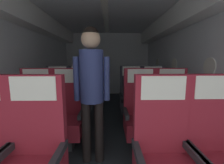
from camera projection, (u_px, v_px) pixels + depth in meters
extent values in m
cube|color=#23282D|center=(105.00, 128.00, 2.80)|extent=(3.30, 6.15, 0.02)
cube|color=silver|center=(18.00, 68.00, 2.61)|extent=(0.08, 5.75, 2.28)
cube|color=silver|center=(190.00, 68.00, 2.65)|extent=(0.08, 5.75, 2.28)
cube|color=silver|center=(104.00, 0.00, 2.46)|extent=(3.18, 5.75, 0.06)
cube|color=silver|center=(107.00, 64.00, 5.50)|extent=(3.18, 0.06, 2.28)
cube|color=white|center=(24.00, 13.00, 2.47)|extent=(0.29, 5.52, 0.36)
cube|color=white|center=(184.00, 14.00, 2.52)|extent=(0.29, 5.52, 0.36)
cube|color=white|center=(104.00, 2.00, 2.47)|extent=(0.12, 5.18, 0.02)
cylinder|color=white|center=(209.00, 67.00, 2.08)|extent=(0.01, 0.26, 0.26)
cylinder|color=white|center=(174.00, 64.00, 3.22)|extent=(0.01, 0.26, 0.26)
cylinder|color=white|center=(157.00, 63.00, 4.35)|extent=(0.01, 0.26, 0.26)
cube|color=maroon|center=(38.00, 115.00, 1.27)|extent=(0.46, 0.09, 0.70)
cube|color=#28282D|center=(57.00, 157.00, 1.11)|extent=(0.05, 0.41, 0.06)
cube|color=silver|center=(33.00, 89.00, 1.19)|extent=(0.37, 0.01, 0.20)
cube|color=maroon|center=(210.00, 113.00, 1.32)|extent=(0.46, 0.09, 0.70)
cube|color=#28282D|center=(196.00, 154.00, 1.16)|extent=(0.05, 0.41, 0.06)
cube|color=silver|center=(217.00, 88.00, 1.24)|extent=(0.37, 0.01, 0.20)
cube|color=maroon|center=(160.00, 114.00, 1.29)|extent=(0.46, 0.09, 0.70)
cube|color=#28282D|center=(196.00, 155.00, 1.14)|extent=(0.05, 0.41, 0.06)
cube|color=#28282D|center=(139.00, 156.00, 1.13)|extent=(0.05, 0.41, 0.06)
cube|color=silver|center=(163.00, 88.00, 1.21)|extent=(0.37, 0.01, 0.20)
cube|color=#38383D|center=(35.00, 141.00, 2.13)|extent=(0.17, 0.18, 0.23)
cube|color=maroon|center=(34.00, 126.00, 2.10)|extent=(0.46, 0.49, 0.23)
cube|color=maroon|center=(39.00, 91.00, 2.23)|extent=(0.46, 0.09, 0.70)
cube|color=#28282D|center=(49.00, 112.00, 2.07)|extent=(0.05, 0.41, 0.06)
cube|color=#28282D|center=(17.00, 112.00, 2.06)|extent=(0.05, 0.41, 0.06)
cube|color=silver|center=(36.00, 76.00, 2.14)|extent=(0.37, 0.01, 0.20)
cube|color=#38383D|center=(68.00, 141.00, 2.12)|extent=(0.17, 0.18, 0.23)
cube|color=maroon|center=(67.00, 126.00, 2.09)|extent=(0.46, 0.49, 0.23)
cube|color=maroon|center=(69.00, 91.00, 2.22)|extent=(0.46, 0.09, 0.70)
cube|color=#28282D|center=(82.00, 113.00, 2.06)|extent=(0.05, 0.41, 0.06)
cube|color=#28282D|center=(50.00, 113.00, 2.05)|extent=(0.05, 0.41, 0.06)
cube|color=silver|center=(68.00, 76.00, 2.13)|extent=(0.37, 0.01, 0.20)
cube|color=#38383D|center=(172.00, 140.00, 2.15)|extent=(0.17, 0.18, 0.23)
cube|color=maroon|center=(173.00, 126.00, 2.11)|extent=(0.46, 0.49, 0.23)
cube|color=maroon|center=(170.00, 91.00, 2.24)|extent=(0.46, 0.09, 0.70)
cube|color=#28282D|center=(190.00, 112.00, 2.08)|extent=(0.05, 0.41, 0.06)
cube|color=#28282D|center=(159.00, 112.00, 2.08)|extent=(0.05, 0.41, 0.06)
cube|color=silver|center=(172.00, 76.00, 2.16)|extent=(0.37, 0.01, 0.20)
cube|color=#38383D|center=(141.00, 141.00, 2.13)|extent=(0.17, 0.18, 0.23)
cube|color=maroon|center=(141.00, 126.00, 2.09)|extent=(0.46, 0.49, 0.23)
cube|color=maroon|center=(139.00, 91.00, 2.22)|extent=(0.46, 0.09, 0.70)
cube|color=#28282D|center=(157.00, 112.00, 2.07)|extent=(0.05, 0.41, 0.06)
cube|color=#28282D|center=(126.00, 113.00, 2.06)|extent=(0.05, 0.41, 0.06)
cube|color=silver|center=(140.00, 76.00, 2.14)|extent=(0.37, 0.01, 0.20)
cube|color=#38383D|center=(57.00, 116.00, 3.05)|extent=(0.17, 0.18, 0.23)
cube|color=#33333D|center=(57.00, 106.00, 3.01)|extent=(0.46, 0.49, 0.23)
cube|color=#33333D|center=(59.00, 82.00, 3.14)|extent=(0.46, 0.09, 0.70)
cube|color=#28282D|center=(67.00, 96.00, 2.99)|extent=(0.05, 0.41, 0.06)
cube|color=#28282D|center=(45.00, 96.00, 2.98)|extent=(0.05, 0.41, 0.06)
cube|color=silver|center=(58.00, 71.00, 3.06)|extent=(0.37, 0.01, 0.20)
cube|color=#38383D|center=(80.00, 116.00, 3.08)|extent=(0.17, 0.18, 0.23)
cube|color=#33333D|center=(80.00, 106.00, 3.04)|extent=(0.46, 0.49, 0.23)
cube|color=#33333D|center=(81.00, 82.00, 3.17)|extent=(0.46, 0.09, 0.70)
cube|color=#28282D|center=(90.00, 96.00, 3.01)|extent=(0.05, 0.41, 0.06)
cube|color=#28282D|center=(69.00, 96.00, 3.01)|extent=(0.05, 0.41, 0.06)
cube|color=silver|center=(80.00, 71.00, 3.09)|extent=(0.37, 0.01, 0.20)
cube|color=#38383D|center=(153.00, 116.00, 3.07)|extent=(0.17, 0.18, 0.23)
cube|color=#33333D|center=(154.00, 106.00, 3.04)|extent=(0.46, 0.49, 0.23)
cube|color=#33333D|center=(152.00, 82.00, 3.17)|extent=(0.46, 0.09, 0.70)
cube|color=#28282D|center=(165.00, 96.00, 3.01)|extent=(0.05, 0.41, 0.06)
cube|color=#28282D|center=(143.00, 96.00, 3.00)|extent=(0.05, 0.41, 0.06)
cube|color=silver|center=(153.00, 71.00, 3.08)|extent=(0.37, 0.01, 0.20)
cube|color=#38383D|center=(131.00, 116.00, 3.09)|extent=(0.17, 0.18, 0.23)
cube|color=#33333D|center=(132.00, 105.00, 3.06)|extent=(0.46, 0.49, 0.23)
cube|color=#33333D|center=(131.00, 82.00, 3.19)|extent=(0.46, 0.09, 0.70)
cube|color=#28282D|center=(142.00, 96.00, 3.03)|extent=(0.05, 0.41, 0.06)
cube|color=#28282D|center=(121.00, 96.00, 3.03)|extent=(0.05, 0.41, 0.06)
cube|color=silver|center=(131.00, 71.00, 3.11)|extent=(0.37, 0.01, 0.20)
cylinder|color=black|center=(86.00, 132.00, 1.83)|extent=(0.11, 0.11, 0.78)
cylinder|color=black|center=(99.00, 132.00, 1.83)|extent=(0.11, 0.11, 0.78)
cylinder|color=navy|center=(92.00, 76.00, 1.73)|extent=(0.28, 0.28, 0.61)
cylinder|color=navy|center=(76.00, 79.00, 1.73)|extent=(0.07, 0.07, 0.52)
cylinder|color=navy|center=(107.00, 79.00, 1.73)|extent=(0.07, 0.07, 0.52)
sphere|color=tan|center=(91.00, 39.00, 1.66)|extent=(0.22, 0.22, 0.22)
sphere|color=black|center=(91.00, 35.00, 1.66)|extent=(0.19, 0.19, 0.19)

